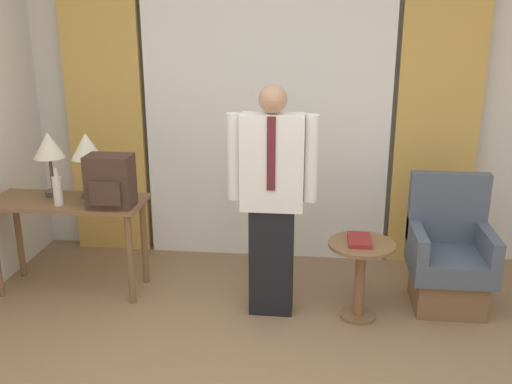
% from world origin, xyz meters
% --- Properties ---
extents(wall_back, '(10.00, 0.06, 2.70)m').
position_xyz_m(wall_back, '(0.00, 2.65, 1.35)').
color(wall_back, silver).
rests_on(wall_back, ground_plane).
extents(curtain_sheer_center, '(2.05, 0.06, 2.58)m').
position_xyz_m(curtain_sheer_center, '(0.00, 2.52, 1.29)').
color(curtain_sheer_center, white).
rests_on(curtain_sheer_center, ground_plane).
extents(curtain_drape_left, '(0.66, 0.06, 2.58)m').
position_xyz_m(curtain_drape_left, '(-1.40, 2.52, 1.29)').
color(curtain_drape_left, gold).
rests_on(curtain_drape_left, ground_plane).
extents(curtain_drape_right, '(0.66, 0.06, 2.58)m').
position_xyz_m(curtain_drape_right, '(1.40, 2.52, 1.29)').
color(curtain_drape_right, gold).
rests_on(curtain_drape_right, ground_plane).
extents(desk, '(1.16, 0.47, 0.73)m').
position_xyz_m(desk, '(-1.43, 1.68, 0.61)').
color(desk, brown).
rests_on(desk, ground_plane).
extents(table_lamp_left, '(0.23, 0.23, 0.49)m').
position_xyz_m(table_lamp_left, '(-1.57, 1.78, 1.10)').
color(table_lamp_left, '#4C4238').
rests_on(table_lamp_left, desk).
extents(table_lamp_right, '(0.23, 0.23, 0.49)m').
position_xyz_m(table_lamp_right, '(-1.28, 1.78, 1.10)').
color(table_lamp_right, '#4C4238').
rests_on(table_lamp_right, desk).
extents(bottle_near_edge, '(0.07, 0.07, 0.28)m').
position_xyz_m(bottle_near_edge, '(-1.43, 1.56, 0.85)').
color(bottle_near_edge, silver).
rests_on(bottle_near_edge, desk).
extents(backpack, '(0.32, 0.24, 0.38)m').
position_xyz_m(backpack, '(-1.04, 1.57, 0.92)').
color(backpack, '#422D23').
rests_on(backpack, desk).
extents(person, '(0.61, 0.20, 1.64)m').
position_xyz_m(person, '(0.13, 1.49, 0.89)').
color(person, black).
rests_on(person, ground_plane).
extents(armchair, '(0.57, 0.55, 0.96)m').
position_xyz_m(armchair, '(1.41, 1.74, 0.35)').
color(armchair, brown).
rests_on(armchair, ground_plane).
extents(side_table, '(0.46, 0.46, 0.57)m').
position_xyz_m(side_table, '(0.76, 1.47, 0.39)').
color(side_table, brown).
rests_on(side_table, ground_plane).
extents(book, '(0.16, 0.25, 0.03)m').
position_xyz_m(book, '(0.74, 1.48, 0.58)').
color(book, maroon).
rests_on(book, side_table).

